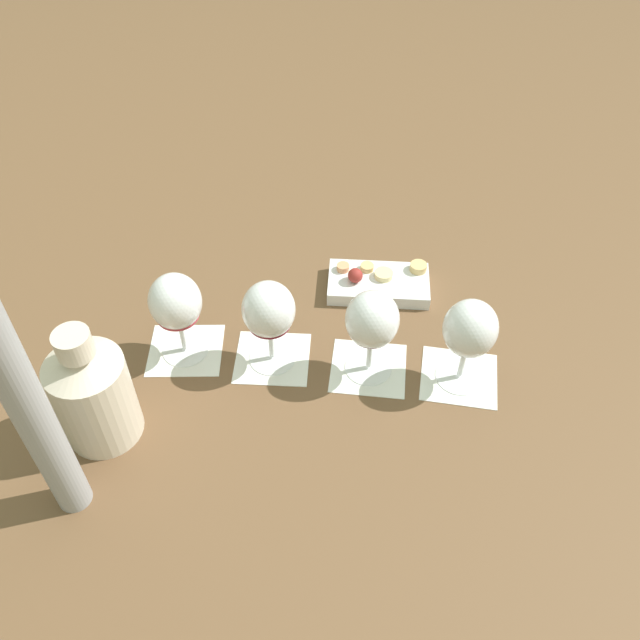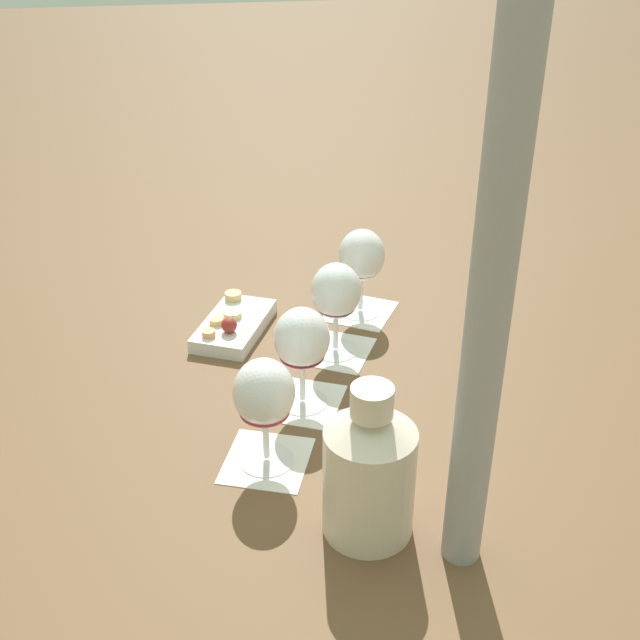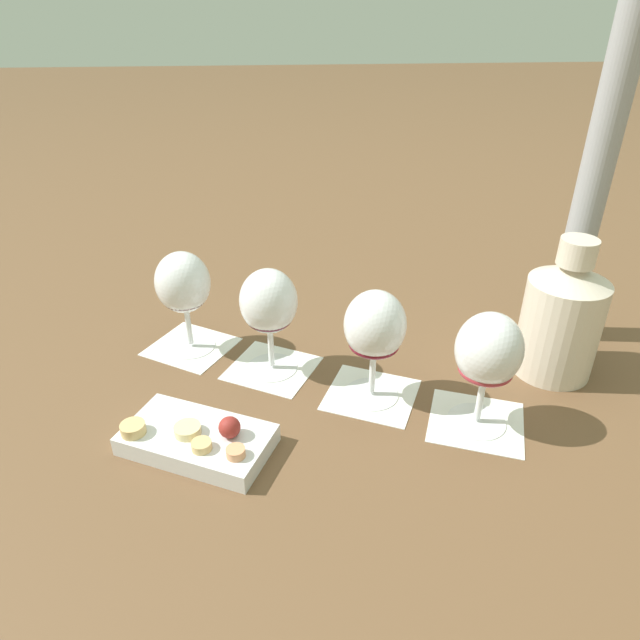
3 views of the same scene
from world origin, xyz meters
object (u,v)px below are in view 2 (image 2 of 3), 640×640
Objects in this scene: snack_dish at (234,325)px; wine_glass_0 at (264,398)px; ceramic_vase at (367,471)px; umbrella_pole at (501,204)px; wine_glass_1 at (302,343)px; wine_glass_3 at (362,260)px; wine_glass_2 at (336,296)px.

wine_glass_0 is at bearing -177.34° from snack_dish.
ceramic_vase is 0.52m from snack_dish.
ceramic_vase is at bearing 60.06° from umbrella_pole.
wine_glass_1 is (0.13, -0.07, -0.00)m from wine_glass_0.
snack_dish is at bearing 13.57° from ceramic_vase.
umbrella_pole is (-0.06, -0.10, 0.35)m from ceramic_vase.
wine_glass_3 is 0.78× the size of snack_dish.
umbrella_pole is at bearing -119.94° from ceramic_vase.
umbrella_pole is (-0.47, -0.06, 0.33)m from wine_glass_2.
wine_glass_0 and wine_glass_3 have the same top height.
wine_glass_0 is 1.00× the size of wine_glass_3.
snack_dish is at bearing 60.29° from wine_glass_2.
wine_glass_3 is at bearing -29.26° from wine_glass_1.
wine_glass_0 reaches higher than snack_dish.
ceramic_vase is (-0.15, -0.10, -0.02)m from wine_glass_0.
ceramic_vase is 0.24× the size of umbrella_pole.
snack_dish is 0.74m from umbrella_pole.
ceramic_vase reaches higher than wine_glass_0.
wine_glass_1 is 1.00× the size of wine_glass_3.
ceramic_vase is (-0.27, -0.04, -0.02)m from wine_glass_1.
wine_glass_2 is 0.58m from umbrella_pole.
wine_glass_3 is at bearing -29.10° from wine_glass_2.
umbrella_pole reaches higher than wine_glass_3.
umbrella_pole reaches higher than wine_glass_1.
wine_glass_2 is at bearing 7.38° from umbrella_pole.
snack_dish is (0.36, 0.02, -0.09)m from wine_glass_0.
wine_glass_1 is at bearing -28.65° from wine_glass_0.
wine_glass_1 is 0.78× the size of snack_dish.
wine_glass_3 is at bearing -29.06° from wine_glass_0.
wine_glass_0 is 0.18m from ceramic_vase.
wine_glass_2 is 0.78× the size of snack_dish.
umbrella_pole is at bearing 179.09° from wine_glass_3.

